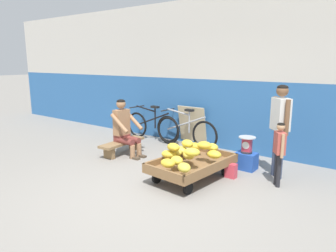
{
  "coord_description": "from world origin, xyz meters",
  "views": [
    {
      "loc": [
        2.76,
        -3.12,
        1.9
      ],
      "look_at": [
        -0.54,
        1.26,
        0.75
      ],
      "focal_mm": 33.36,
      "sensor_mm": 36.0,
      "label": 1
    }
  ],
  "objects_px": {
    "banana_cart": "(192,165)",
    "shopping_bag": "(231,171)",
    "customer_adult": "(280,121)",
    "vendor_seated": "(125,128)",
    "bicycle_far_left": "(185,131)",
    "customer_child": "(279,147)",
    "low_bench": "(122,144)",
    "bicycle_near_left": "(152,126)",
    "weighing_scale": "(247,145)",
    "sign_board": "(192,125)",
    "plastic_crate": "(246,161)"
  },
  "relations": [
    {
      "from": "bicycle_near_left",
      "to": "shopping_bag",
      "type": "relative_size",
      "value": 6.92
    },
    {
      "from": "vendor_seated",
      "to": "customer_child",
      "type": "height_order",
      "value": "vendor_seated"
    },
    {
      "from": "bicycle_far_left",
      "to": "sign_board",
      "type": "bearing_deg",
      "value": 78.23
    },
    {
      "from": "plastic_crate",
      "to": "bicycle_far_left",
      "type": "xyz_separation_m",
      "value": [
        -1.74,
        0.65,
        0.2
      ]
    },
    {
      "from": "banana_cart",
      "to": "bicycle_far_left",
      "type": "bearing_deg",
      "value": 127.0
    },
    {
      "from": "customer_child",
      "to": "vendor_seated",
      "type": "bearing_deg",
      "value": -175.68
    },
    {
      "from": "bicycle_near_left",
      "to": "bicycle_far_left",
      "type": "xyz_separation_m",
      "value": [
        0.92,
        0.08,
        0.0
      ]
    },
    {
      "from": "low_bench",
      "to": "plastic_crate",
      "type": "bearing_deg",
      "value": 15.05
    },
    {
      "from": "bicycle_far_left",
      "to": "shopping_bag",
      "type": "bearing_deg",
      "value": -34.87
    },
    {
      "from": "low_bench",
      "to": "bicycle_far_left",
      "type": "bearing_deg",
      "value": 61.74
    },
    {
      "from": "low_bench",
      "to": "vendor_seated",
      "type": "bearing_deg",
      "value": -2.99
    },
    {
      "from": "plastic_crate",
      "to": "customer_adult",
      "type": "bearing_deg",
      "value": -5.42
    },
    {
      "from": "plastic_crate",
      "to": "customer_child",
      "type": "bearing_deg",
      "value": -31.84
    },
    {
      "from": "bicycle_far_left",
      "to": "customer_adult",
      "type": "xyz_separation_m",
      "value": [
        2.3,
        -0.7,
        0.6
      ]
    },
    {
      "from": "customer_adult",
      "to": "customer_child",
      "type": "distance_m",
      "value": 0.52
    },
    {
      "from": "bicycle_far_left",
      "to": "banana_cart",
      "type": "bearing_deg",
      "value": -53.0
    },
    {
      "from": "plastic_crate",
      "to": "customer_adult",
      "type": "relative_size",
      "value": 0.24
    },
    {
      "from": "weighing_scale",
      "to": "customer_adult",
      "type": "relative_size",
      "value": 0.2
    },
    {
      "from": "bicycle_near_left",
      "to": "bicycle_far_left",
      "type": "height_order",
      "value": "same"
    },
    {
      "from": "customer_adult",
      "to": "shopping_bag",
      "type": "relative_size",
      "value": 6.38
    },
    {
      "from": "shopping_bag",
      "to": "banana_cart",
      "type": "bearing_deg",
      "value": -136.29
    },
    {
      "from": "vendor_seated",
      "to": "bicycle_near_left",
      "type": "bearing_deg",
      "value": 103.95
    },
    {
      "from": "sign_board",
      "to": "weighing_scale",
      "type": "bearing_deg",
      "value": -27.12
    },
    {
      "from": "customer_adult",
      "to": "bicycle_far_left",
      "type": "bearing_deg",
      "value": 163.07
    },
    {
      "from": "bicycle_near_left",
      "to": "sign_board",
      "type": "xyz_separation_m",
      "value": [
        0.96,
        0.29,
        0.09
      ]
    },
    {
      "from": "vendor_seated",
      "to": "plastic_crate",
      "type": "bearing_deg",
      "value": 15.69
    },
    {
      "from": "plastic_crate",
      "to": "bicycle_far_left",
      "type": "height_order",
      "value": "bicycle_far_left"
    },
    {
      "from": "shopping_bag",
      "to": "sign_board",
      "type": "bearing_deg",
      "value": 139.71
    },
    {
      "from": "customer_adult",
      "to": "shopping_bag",
      "type": "xyz_separation_m",
      "value": [
        -0.59,
        -0.49,
        -0.83
      ]
    },
    {
      "from": "customer_child",
      "to": "plastic_crate",
      "type": "bearing_deg",
      "value": 148.16
    },
    {
      "from": "plastic_crate",
      "to": "shopping_bag",
      "type": "height_order",
      "value": "plastic_crate"
    },
    {
      "from": "vendor_seated",
      "to": "shopping_bag",
      "type": "bearing_deg",
      "value": 2.83
    },
    {
      "from": "vendor_seated",
      "to": "weighing_scale",
      "type": "distance_m",
      "value": 2.44
    },
    {
      "from": "vendor_seated",
      "to": "customer_adult",
      "type": "xyz_separation_m",
      "value": [
        2.91,
        0.61,
        0.38
      ]
    },
    {
      "from": "banana_cart",
      "to": "shopping_bag",
      "type": "height_order",
      "value": "banana_cart"
    },
    {
      "from": "banana_cart",
      "to": "weighing_scale",
      "type": "bearing_deg",
      "value": 63.33
    },
    {
      "from": "customer_adult",
      "to": "weighing_scale",
      "type": "bearing_deg",
      "value": 174.69
    },
    {
      "from": "weighing_scale",
      "to": "bicycle_near_left",
      "type": "height_order",
      "value": "bicycle_near_left"
    },
    {
      "from": "plastic_crate",
      "to": "weighing_scale",
      "type": "bearing_deg",
      "value": -90.0
    },
    {
      "from": "vendor_seated",
      "to": "sign_board",
      "type": "xyz_separation_m",
      "value": [
        0.66,
        1.52,
        -0.13
      ]
    },
    {
      "from": "banana_cart",
      "to": "plastic_crate",
      "type": "relative_size",
      "value": 4.19
    },
    {
      "from": "banana_cart",
      "to": "plastic_crate",
      "type": "height_order",
      "value": "banana_cart"
    },
    {
      "from": "shopping_bag",
      "to": "bicycle_near_left",
      "type": "bearing_deg",
      "value": 156.99
    },
    {
      "from": "bicycle_near_left",
      "to": "customer_adult",
      "type": "distance_m",
      "value": 3.33
    },
    {
      "from": "plastic_crate",
      "to": "bicycle_near_left",
      "type": "relative_size",
      "value": 0.22
    },
    {
      "from": "bicycle_far_left",
      "to": "customer_child",
      "type": "xyz_separation_m",
      "value": [
        2.43,
        -1.08,
        0.26
      ]
    },
    {
      "from": "banana_cart",
      "to": "bicycle_far_left",
      "type": "distance_m",
      "value": 2.06
    },
    {
      "from": "banana_cart",
      "to": "bicycle_far_left",
      "type": "relative_size",
      "value": 0.91
    },
    {
      "from": "weighing_scale",
      "to": "customer_adult",
      "type": "distance_m",
      "value": 0.75
    },
    {
      "from": "weighing_scale",
      "to": "customer_adult",
      "type": "bearing_deg",
      "value": -5.31
    }
  ]
}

